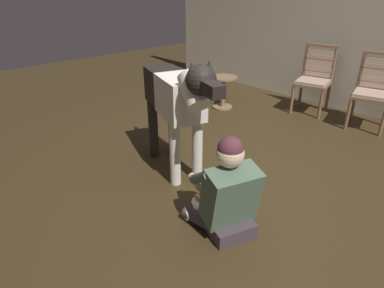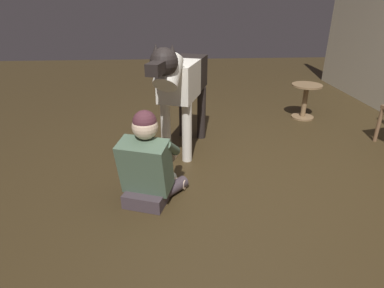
% 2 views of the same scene
% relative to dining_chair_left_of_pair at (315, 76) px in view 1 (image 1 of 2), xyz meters
% --- Properties ---
extents(ground_plane, '(13.21, 13.21, 0.00)m').
position_rel_dining_chair_left_of_pair_xyz_m(ground_plane, '(0.52, -2.28, -0.54)').
color(ground_plane, '#352815').
extents(back_wall, '(7.63, 0.10, 2.60)m').
position_rel_dining_chair_left_of_pair_xyz_m(back_wall, '(0.52, 0.45, 0.76)').
color(back_wall, beige).
rests_on(back_wall, ground).
extents(dining_chair_left_of_pair, '(0.55, 0.55, 0.98)m').
position_rel_dining_chair_left_of_pair_xyz_m(dining_chair_left_of_pair, '(0.00, 0.00, 0.00)').
color(dining_chair_left_of_pair, brown).
rests_on(dining_chair_left_of_pair, ground).
extents(dining_chair_right_of_pair, '(0.56, 0.56, 0.98)m').
position_rel_dining_chair_left_of_pair_xyz_m(dining_chair_right_of_pair, '(0.84, -0.00, 0.00)').
color(dining_chair_right_of_pair, brown).
rests_on(dining_chair_right_of_pair, ground).
extents(person_sitting_on_floor, '(0.72, 0.60, 0.82)m').
position_rel_dining_chair_left_of_pair_xyz_m(person_sitting_on_floor, '(0.92, -3.03, -0.21)').
color(person_sitting_on_floor, '#3E3338').
rests_on(person_sitting_on_floor, ground).
extents(large_dog, '(1.48, 0.64, 1.25)m').
position_rel_dining_chair_left_of_pair_xyz_m(large_dog, '(-0.01, -2.71, 0.25)').
color(large_dog, silver).
rests_on(large_dog, ground).
extents(hot_dog_on_plate, '(0.24, 0.24, 0.06)m').
position_rel_dining_chair_left_of_pair_xyz_m(hot_dog_on_plate, '(0.57, -2.91, -0.52)').
color(hot_dog_on_plate, white).
rests_on(hot_dog_on_plate, ground).
extents(round_side_table, '(0.42, 0.42, 0.50)m').
position_rel_dining_chair_left_of_pair_xyz_m(round_side_table, '(-1.02, -0.90, -0.24)').
color(round_side_table, brown).
rests_on(round_side_table, ground).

